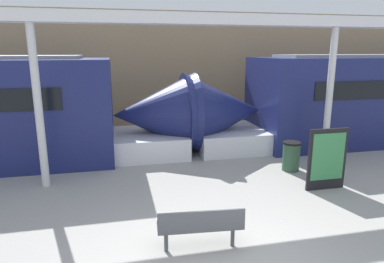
% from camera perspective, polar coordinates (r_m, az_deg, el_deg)
% --- Properties ---
extents(station_wall, '(56.00, 0.20, 5.00)m').
position_cam_1_polar(station_wall, '(15.24, -7.48, 10.09)').
color(station_wall, '#9E8460').
rests_on(station_wall, ground_plane).
extents(bench_near, '(1.48, 0.56, 0.80)m').
position_cam_1_polar(bench_near, '(5.95, 1.44, -15.26)').
color(bench_near, '#4C4F54').
rests_on(bench_near, ground_plane).
extents(trash_bin, '(0.50, 0.50, 0.84)m').
position_cam_1_polar(trash_bin, '(10.12, 16.20, -3.96)').
color(trash_bin, '#2D5138').
rests_on(trash_bin, ground_plane).
extents(poster_board, '(1.01, 0.07, 1.53)m').
position_cam_1_polar(poster_board, '(8.94, 21.60, -4.29)').
color(poster_board, black).
rests_on(poster_board, ground_plane).
extents(support_column_near, '(0.19, 0.19, 3.97)m').
position_cam_1_polar(support_column_near, '(9.04, -24.23, 3.54)').
color(support_column_near, silver).
rests_on(support_column_near, ground_plane).
extents(support_column_far, '(0.19, 0.19, 3.97)m').
position_cam_1_polar(support_column_far, '(10.71, 21.88, 5.12)').
color(support_column_far, silver).
rests_on(support_column_far, ground_plane).
extents(canopy_beam, '(28.00, 0.60, 0.28)m').
position_cam_1_polar(canopy_beam, '(8.97, -25.58, 17.02)').
color(canopy_beam, silver).
rests_on(canopy_beam, support_column_near).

